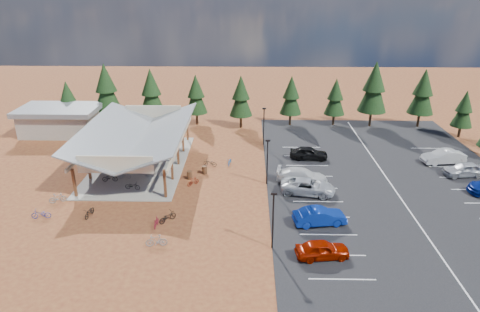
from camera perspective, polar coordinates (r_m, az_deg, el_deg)
ground at (r=44.98m, az=-2.73°, el=-4.80°), size 140.00×140.00×0.00m
asphalt_lot at (r=50.03m, az=19.19°, el=-3.14°), size 27.00×44.00×0.04m
concrete_pad at (r=52.80m, az=-13.13°, el=-1.05°), size 10.60×18.60×0.10m
bike_pavilion at (r=51.45m, az=-13.49°, el=2.81°), size 11.65×19.40×4.97m
outbuilding at (r=66.50m, az=-22.86°, el=4.45°), size 11.00×7.00×3.90m
lamp_post_0 at (r=34.74m, az=4.44°, el=-8.04°), size 0.50×0.25×5.14m
lamp_post_1 at (r=45.48m, az=3.66°, el=-0.36°), size 0.50×0.25×5.14m
lamp_post_2 at (r=56.73m, az=3.20°, el=4.33°), size 0.50×0.25×5.14m
trash_bin_0 at (r=47.92m, az=-6.74°, el=-2.54°), size 0.60×0.60×0.90m
trash_bin_1 at (r=49.06m, az=-4.75°, el=-1.85°), size 0.60×0.60×0.90m
pine_0 at (r=69.29m, az=-21.97°, el=7.11°), size 2.93×2.93×6.83m
pine_1 at (r=66.96m, az=-17.42°, el=8.64°), size 4.05×4.05×9.43m
pine_2 at (r=64.94m, az=-11.75°, el=8.40°), size 3.75×3.75×8.75m
pine_3 at (r=64.98m, az=-5.89°, el=8.18°), size 3.30×3.30×7.70m
pine_4 at (r=63.16m, az=0.12°, el=7.98°), size 3.38×3.38×7.88m
pine_5 at (r=64.82m, az=6.83°, el=8.04°), size 3.26×3.26×7.60m
pine_6 at (r=65.96m, az=12.60°, el=7.70°), size 3.10×3.10×7.21m
pine_7 at (r=66.46m, az=17.44°, el=8.75°), size 4.22×4.22×9.83m
pine_8 at (r=68.86m, az=23.21°, el=7.88°), size 3.77×3.77×8.79m
pine_13 at (r=66.83m, az=27.70°, el=5.57°), size 2.88×2.88×6.70m
bike_0 at (r=48.88m, az=-16.96°, el=-2.80°), size 1.69×0.70×0.87m
bike_1 at (r=49.07m, az=-15.20°, el=-2.46°), size 1.54×0.48×0.91m
bike_2 at (r=54.06m, az=-14.27°, el=-0.05°), size 1.73×1.08×0.86m
bike_3 at (r=59.34m, az=-14.21°, el=2.10°), size 1.86×0.97×1.08m
bike_4 at (r=46.42m, az=-14.14°, el=-3.88°), size 1.67×0.78×0.84m
bike_5 at (r=48.90m, az=-11.95°, el=-2.11°), size 1.90×1.10×1.10m
bike_6 at (r=54.85m, az=-9.85°, el=0.71°), size 1.85×0.81×0.94m
bike_7 at (r=56.44m, az=-9.08°, el=1.44°), size 1.77×0.67×1.04m
bike_8 at (r=42.69m, az=-19.42°, el=-7.06°), size 0.81×1.81×0.92m
bike_9 at (r=46.34m, az=-23.13°, el=-5.17°), size 1.70×1.12×1.00m
bike_10 at (r=44.01m, az=-25.01°, el=-7.04°), size 1.83×0.81×0.93m
bike_11 at (r=39.47m, az=-11.10°, el=-8.64°), size 0.48×1.55×0.93m
bike_12 at (r=40.04m, az=-9.65°, el=-8.00°), size 1.72×1.82×0.98m
bike_13 at (r=36.77m, az=-11.09°, el=-11.01°), size 1.86×0.77×1.09m
bike_14 at (r=51.25m, az=-1.38°, el=-0.73°), size 0.76×1.63×0.82m
bike_15 at (r=46.42m, az=-6.28°, el=-3.38°), size 1.38×1.35×0.90m
bike_16 at (r=50.93m, az=-4.02°, el=-0.91°), size 1.74×1.00×0.86m
car_0 at (r=35.30m, az=10.92°, el=-12.13°), size 4.45×2.23×1.46m
car_1 at (r=39.54m, az=10.58°, el=-7.92°), size 4.98×2.41×1.57m
car_2 at (r=44.75m, az=9.04°, el=-4.04°), size 5.98×3.56×1.56m
car_3 at (r=46.97m, az=8.29°, el=-2.65°), size 5.78×3.12×1.59m
car_4 at (r=53.32m, az=9.15°, el=0.41°), size 4.75×2.22×1.57m
car_8 at (r=54.33m, az=27.73°, el=-1.59°), size 4.77×2.32×1.57m
car_9 at (r=56.92m, az=25.49°, el=-0.09°), size 5.26×2.45×1.67m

